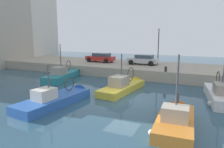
# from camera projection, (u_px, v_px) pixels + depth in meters

# --- Properties ---
(water_surface) EXTENTS (80.00, 80.00, 0.00)m
(water_surface) POSITION_uv_depth(u_px,v_px,m) (123.00, 98.00, 16.61)
(water_surface) COLOR #2D5166
(water_surface) RESTS_ON ground
(quay_wall) EXTENTS (9.00, 56.00, 1.20)m
(quay_wall) POSITION_uv_depth(u_px,v_px,m) (156.00, 70.00, 26.74)
(quay_wall) COLOR #ADA08C
(quay_wall) RESTS_ON ground
(fishing_boat_orange) EXTENTS (5.66, 2.20, 4.91)m
(fishing_boat_orange) POSITION_uv_depth(u_px,v_px,m) (176.00, 123.00, 11.68)
(fishing_boat_orange) COLOR orange
(fishing_boat_orange) RESTS_ON ground
(fishing_boat_teal) EXTENTS (7.19, 3.17, 4.92)m
(fishing_boat_teal) POSITION_uv_depth(u_px,v_px,m) (64.00, 78.00, 24.20)
(fishing_boat_teal) COLOR teal
(fishing_boat_teal) RESTS_ON ground
(fishing_boat_yellow) EXTENTS (7.04, 2.61, 4.26)m
(fishing_boat_yellow) POSITION_uv_depth(u_px,v_px,m) (124.00, 89.00, 19.12)
(fishing_boat_yellow) COLOR gold
(fishing_boat_yellow) RESTS_ON ground
(fishing_boat_white) EXTENTS (6.63, 2.53, 5.00)m
(fishing_boat_white) POSITION_uv_depth(u_px,v_px,m) (219.00, 98.00, 16.28)
(fishing_boat_white) COLOR white
(fishing_boat_white) RESTS_ON ground
(fishing_boat_blue) EXTENTS (7.08, 2.69, 3.91)m
(fishing_boat_blue) POSITION_uv_depth(u_px,v_px,m) (58.00, 102.00, 15.43)
(fishing_boat_blue) COLOR #2D60B7
(fishing_boat_blue) RESTS_ON ground
(parked_car_silver) EXTENTS (2.00, 4.00, 1.32)m
(parked_car_silver) POSITION_uv_depth(u_px,v_px,m) (143.00, 59.00, 27.44)
(parked_car_silver) COLOR #B7B7BC
(parked_car_silver) RESTS_ON quay_wall
(parked_car_red) EXTENTS (2.02, 4.31, 1.32)m
(parked_car_red) POSITION_uv_depth(u_px,v_px,m) (101.00, 57.00, 30.11)
(parked_car_red) COLOR red
(parked_car_red) RESTS_ON quay_wall
(mooring_bollard_north) EXTENTS (0.28, 0.28, 0.55)m
(mooring_bollard_north) POSITION_uv_depth(u_px,v_px,m) (166.00, 69.00, 22.05)
(mooring_bollard_north) COLOR #2D2D33
(mooring_bollard_north) RESTS_ON quay_wall
(quay_streetlamp) EXTENTS (0.36, 0.36, 4.83)m
(quay_streetlamp) POSITION_uv_depth(u_px,v_px,m) (159.00, 40.00, 27.43)
(quay_streetlamp) COLOR #38383D
(quay_streetlamp) RESTS_ON quay_wall
(waterfront_building_west) EXTENTS (11.38, 6.77, 14.33)m
(waterfront_building_west) POSITION_uv_depth(u_px,v_px,m) (25.00, 24.00, 39.03)
(waterfront_building_west) COLOR silver
(waterfront_building_west) RESTS_ON ground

